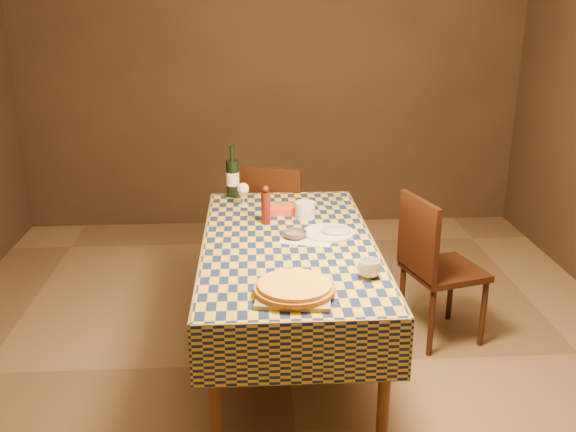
{
  "coord_description": "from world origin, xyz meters",
  "views": [
    {
      "loc": [
        -0.2,
        -3.27,
        2.05
      ],
      "look_at": [
        0.0,
        0.05,
        0.9
      ],
      "focal_mm": 40.0,
      "sensor_mm": 36.0,
      "label": 1
    }
  ],
  "objects": [
    {
      "name": "pepper_mill",
      "position": [
        -0.12,
        0.31,
        0.88
      ],
      "size": [
        0.07,
        0.07,
        0.23
      ],
      "color": "#451510",
      "rests_on": "dining_table"
    },
    {
      "name": "chair_far",
      "position": [
        -0.02,
        1.08,
        0.52
      ],
      "size": [
        0.53,
        0.54,
        0.93
      ],
      "color": "black",
      "rests_on": "ground"
    },
    {
      "name": "chair_right",
      "position": [
        0.89,
        0.25,
        0.52
      ],
      "size": [
        0.52,
        0.52,
        0.93
      ],
      "color": "black",
      "rests_on": "ground"
    },
    {
      "name": "wine_bottle",
      "position": [
        -0.32,
        0.86,
        0.9
      ],
      "size": [
        0.12,
        0.12,
        0.35
      ],
      "color": "black",
      "rests_on": "dining_table"
    },
    {
      "name": "room",
      "position": [
        0.0,
        0.0,
        1.35
      ],
      "size": [
        5.0,
        5.1,
        2.7
      ],
      "color": "brown",
      "rests_on": "ground"
    },
    {
      "name": "takeout_container",
      "position": [
        -0.01,
        0.48,
        0.79
      ],
      "size": [
        0.19,
        0.13,
        0.05
      ],
      "primitive_type": "cube",
      "rotation": [
        0.0,
        0.0,
        -0.02
      ],
      "color": "#D2431B",
      "rests_on": "dining_table"
    },
    {
      "name": "wine_glass",
      "position": [
        -0.25,
        0.64,
        0.88
      ],
      "size": [
        0.08,
        0.08,
        0.15
      ],
      "color": "white",
      "rests_on": "dining_table"
    },
    {
      "name": "bowl",
      "position": [
        0.04,
        0.05,
        0.79
      ],
      "size": [
        0.15,
        0.15,
        0.04
      ],
      "primitive_type": "imported",
      "rotation": [
        0.0,
        0.0,
        -0.2
      ],
      "color": "#624A52",
      "rests_on": "dining_table"
    },
    {
      "name": "tumbler",
      "position": [
        0.36,
        -0.49,
        0.81
      ],
      "size": [
        0.14,
        0.14,
        0.09
      ],
      "primitive_type": "imported",
      "rotation": [
        0.0,
        0.0,
        -0.39
      ],
      "color": "silver",
      "rests_on": "dining_table"
    },
    {
      "name": "deli_tub",
      "position": [
        0.12,
        0.38,
        0.82
      ],
      "size": [
        0.14,
        0.14,
        0.1
      ],
      "primitive_type": "cylinder",
      "rotation": [
        0.0,
        0.0,
        -0.13
      ],
      "color": "silver",
      "rests_on": "dining_table"
    },
    {
      "name": "dining_table",
      "position": [
        0.0,
        0.0,
        0.69
      ],
      "size": [
        0.94,
        1.84,
        0.77
      ],
      "color": "brown",
      "rests_on": "ground"
    },
    {
      "name": "cutting_board",
      "position": [
        -0.01,
        -0.66,
        0.78
      ],
      "size": [
        0.37,
        0.37,
        0.02
      ],
      "primitive_type": "cube",
      "rotation": [
        0.0,
        0.0,
        -0.14
      ],
      "color": "#998048",
      "rests_on": "dining_table"
    },
    {
      "name": "flour_patch",
      "position": [
        0.11,
        0.04,
        0.77
      ],
      "size": [
        0.33,
        0.28,
        0.0
      ],
      "primitive_type": "cube",
      "rotation": [
        0.0,
        0.0,
        -0.27
      ],
      "color": "silver",
      "rests_on": "dining_table"
    },
    {
      "name": "white_plate",
      "position": [
        0.23,
        0.09,
        0.78
      ],
      "size": [
        0.35,
        0.35,
        0.02
      ],
      "primitive_type": "cylinder",
      "rotation": [
        0.0,
        0.0,
        -0.23
      ],
      "color": "white",
      "rests_on": "dining_table"
    },
    {
      "name": "flour_bag",
      "position": [
        0.27,
        0.08,
        0.79
      ],
      "size": [
        0.17,
        0.13,
        0.05
      ],
      "primitive_type": "ellipsoid",
      "rotation": [
        0.0,
        0.0,
        0.04
      ],
      "color": "#9BA7C6",
      "rests_on": "dining_table"
    },
    {
      "name": "pizza",
      "position": [
        -0.01,
        -0.66,
        0.81
      ],
      "size": [
        0.4,
        0.4,
        0.04
      ],
      "color": "#A3611B",
      "rests_on": "cutting_board"
    }
  ]
}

